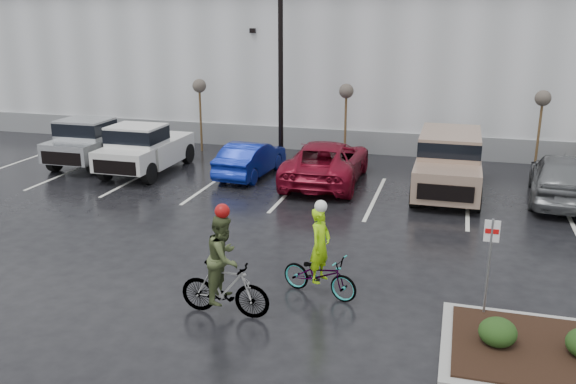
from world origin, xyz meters
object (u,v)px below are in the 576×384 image
(sapling_west, at_px, (199,90))
(cyclist_hivis, at_px, (320,266))
(fire_lane_sign, at_px, (489,257))
(pickup_white, at_px, (149,146))
(suv_tan, at_px, (448,164))
(car_red, at_px, (327,162))
(sapling_mid, at_px, (346,95))
(car_blue, at_px, (251,159))
(sapling_east, at_px, (542,103))
(car_grey, at_px, (562,177))
(pickup_silver, at_px, (99,139))
(cyclist_olive, at_px, (224,276))
(lamppost, at_px, (281,20))

(sapling_west, height_order, cyclist_hivis, sapling_west)
(fire_lane_sign, xyz_separation_m, pickup_white, (-12.37, 9.08, -0.43))
(suv_tan, bearing_deg, car_red, 176.10)
(sapling_mid, height_order, suv_tan, sapling_mid)
(sapling_west, bearing_deg, car_blue, -44.09)
(sapling_west, xyz_separation_m, suv_tan, (10.79, -3.79, -1.70))
(sapling_east, relative_size, car_grey, 0.65)
(sapling_west, height_order, suv_tan, sapling_west)
(pickup_silver, distance_m, car_grey, 17.65)
(pickup_silver, height_order, cyclist_olive, cyclist_olive)
(sapling_mid, xyz_separation_m, cyclist_hivis, (1.80, -12.57, -2.04))
(lamppost, xyz_separation_m, car_red, (2.47, -2.50, -4.92))
(lamppost, bearing_deg, cyclist_hivis, -69.62)
(suv_tan, height_order, cyclist_hivis, cyclist_hivis)
(cyclist_olive, bearing_deg, car_red, 1.23)
(car_red, relative_size, cyclist_olive, 2.28)
(fire_lane_sign, relative_size, cyclist_hivis, 0.99)
(lamppost, xyz_separation_m, pickup_silver, (-7.21, -2.08, -4.71))
(sapling_east, distance_m, pickup_white, 15.14)
(sapling_east, relative_size, pickup_white, 0.62)
(lamppost, xyz_separation_m, pickup_white, (-4.57, -2.72, -4.71))
(sapling_west, xyz_separation_m, sapling_mid, (6.50, 0.00, 0.00))
(sapling_east, distance_m, fire_lane_sign, 13.06)
(car_blue, relative_size, cyclist_hivis, 1.81)
(sapling_west, distance_m, fire_lane_sign, 17.46)
(sapling_west, relative_size, fire_lane_sign, 1.45)
(sapling_mid, bearing_deg, car_blue, -131.37)
(cyclist_hivis, bearing_deg, fire_lane_sign, -77.03)
(sapling_mid, distance_m, cyclist_hivis, 12.86)
(car_blue, bearing_deg, lamppost, -97.05)
(sapling_west, relative_size, car_grey, 0.65)
(sapling_west, height_order, cyclist_olive, sapling_west)
(lamppost, bearing_deg, car_red, -45.28)
(car_blue, xyz_separation_m, cyclist_olive, (3.10, -10.60, 0.22))
(sapling_west, xyz_separation_m, cyclist_hivis, (8.30, -12.57, -2.04))
(pickup_silver, relative_size, car_grey, 1.06)
(car_grey, bearing_deg, pickup_white, 5.29)
(sapling_west, distance_m, cyclist_hivis, 15.20)
(fire_lane_sign, xyz_separation_m, car_blue, (-8.29, 9.40, -0.74))
(fire_lane_sign, bearing_deg, cyclist_olive, -167.02)
(pickup_white, distance_m, cyclist_hivis, 12.53)
(sapling_east, xyz_separation_m, pickup_silver, (-17.21, -3.08, -1.75))
(fire_lane_sign, relative_size, car_red, 0.40)
(fire_lane_sign, height_order, suv_tan, fire_lane_sign)
(cyclist_hivis, bearing_deg, lamppost, 37.05)
(sapling_east, distance_m, suv_tan, 5.25)
(car_blue, bearing_deg, car_grey, -177.06)
(car_grey, bearing_deg, cyclist_hivis, 60.58)
(sapling_west, relative_size, pickup_silver, 0.62)
(lamppost, height_order, fire_lane_sign, lamppost)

